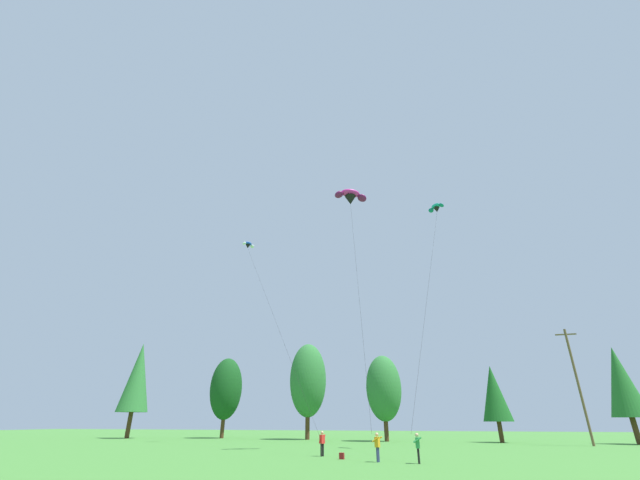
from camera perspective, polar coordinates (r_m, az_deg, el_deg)
The scene contains 14 objects.
treeline_tree_a at distance 73.60m, azimuth -24.66°, elevation -17.40°, with size 4.70×4.70×14.09m.
treeline_tree_b at distance 69.42m, azimuth -13.30°, elevation -19.99°, with size 4.98×4.98×11.77m.
treeline_tree_c at distance 62.91m, azimuth -1.73°, elevation -19.38°, with size 5.36×5.36×13.20m.
treeline_tree_d at distance 57.89m, azimuth 9.10°, elevation -20.18°, with size 4.68×4.68×10.67m.
treeline_tree_e at distance 58.47m, azimuth 23.65°, elevation -19.45°, with size 3.57×3.57×8.95m.
treeline_tree_f at distance 61.37m, azimuth 37.17°, elevation -15.81°, with size 3.94×3.94×10.66m.
utility_pole at distance 54.72m, azimuth 32.96°, elevation -16.66°, with size 2.20×0.26×12.14m.
kite_flyer_near at distance 33.34m, azimuth 0.31°, elevation -26.88°, with size 0.43×0.59×1.69m.
kite_flyer_mid at distance 28.97m, azimuth 8.21°, elevation -26.99°, with size 0.64×0.67×1.69m.
kite_flyer_far at distance 28.36m, azimuth 13.81°, elevation -26.65°, with size 0.57×0.61×1.69m.
parafoil_kite_high_blue_white at distance 57.55m, azimuth -10.23°, elevation -0.76°, with size 15.43×16.17×24.57m.
parafoil_kite_mid_magenta at distance 43.38m, azimuth 4.39°, elevation 6.19°, with size 4.04×9.36×23.74m.
parafoil_kite_far_teal at distance 46.37m, azimuth 16.31°, elevation 4.38°, with size 5.09×13.57×22.97m.
backpack at distance 30.94m, azimuth 3.13°, elevation -28.49°, with size 0.32×0.24×0.40m, color maroon.
Camera 1 is at (4.90, -1.55, 2.35)m, focal length 22.35 mm.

